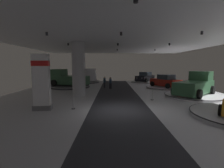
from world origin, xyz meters
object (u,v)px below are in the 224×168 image
(column_left, at_px, (78,69))
(pickup_truck_far_left, at_px, (67,79))
(display_platform_deep_right, at_px, (144,82))
(visitor_walking_far, at_px, (110,82))
(pickup_truck_mid_right, at_px, (195,85))
(brand_sign_pylon, at_px, (41,81))
(display_platform_far_right, at_px, (164,87))
(display_platform_mid_right, at_px, (193,96))
(pickup_truck_deep_left, at_px, (84,76))
(display_car_deep_right, at_px, (144,77))
(visitor_walking_near, at_px, (104,81))
(display_platform_deep_left, at_px, (84,82))
(display_platform_far_left, at_px, (69,86))
(display_car_far_right, at_px, (165,81))

(column_left, xyz_separation_m, pickup_truck_far_left, (-2.96, 6.79, -1.51))
(display_platform_deep_right, xyz_separation_m, visitor_walking_far, (-6.25, -7.86, 0.77))
(pickup_truck_mid_right, xyz_separation_m, visitor_walking_far, (-8.70, 5.52, -0.26))
(pickup_truck_mid_right, bearing_deg, brand_sign_pylon, -159.34)
(pickup_truck_mid_right, distance_m, display_platform_deep_right, 13.65)
(column_left, height_order, display_platform_far_right, column_left)
(display_platform_mid_right, bearing_deg, pickup_truck_deep_left, 134.01)
(pickup_truck_deep_left, height_order, display_car_deep_right, pickup_truck_deep_left)
(display_platform_deep_right, relative_size, visitor_walking_near, 3.33)
(pickup_truck_far_left, relative_size, visitor_walking_near, 3.56)
(display_platform_deep_left, xyz_separation_m, pickup_truck_deep_left, (0.19, -0.26, 1.06))
(column_left, distance_m, visitor_walking_near, 6.90)
(column_left, xyz_separation_m, display_platform_far_left, (-2.65, 6.71, -2.58))
(pickup_truck_far_left, height_order, visitor_walking_far, pickup_truck_far_left)
(display_platform_far_left, bearing_deg, pickup_truck_deep_left, 80.38)
(pickup_truck_deep_left, bearing_deg, visitor_walking_far, -59.17)
(pickup_truck_mid_right, bearing_deg, display_platform_far_left, 154.50)
(display_platform_mid_right, xyz_separation_m, display_car_far_right, (-0.96, 6.00, 0.86))
(column_left, xyz_separation_m, visitor_walking_near, (2.34, 6.22, -1.84))
(brand_sign_pylon, xyz_separation_m, display_car_far_right, (12.26, 10.85, -1.06))
(column_left, distance_m, display_platform_far_left, 7.66)
(pickup_truck_deep_left, bearing_deg, display_platform_far_right, -31.97)
(pickup_truck_mid_right, distance_m, display_platform_deep_left, 19.33)
(display_platform_mid_right, height_order, pickup_truck_deep_left, pickup_truck_deep_left)
(pickup_truck_deep_left, bearing_deg, pickup_truck_far_left, -102.41)
(pickup_truck_deep_left, height_order, display_platform_far_right, pickup_truck_deep_left)
(display_platform_mid_right, bearing_deg, display_car_deep_right, 99.18)
(brand_sign_pylon, distance_m, pickup_truck_deep_left, 18.52)
(brand_sign_pylon, xyz_separation_m, visitor_walking_far, (4.75, 10.60, -1.15))
(pickup_truck_far_left, distance_m, pickup_truck_deep_left, 6.58)
(display_car_far_right, bearing_deg, display_platform_mid_right, -80.90)
(pickup_truck_far_left, height_order, display_car_far_right, pickup_truck_far_left)
(pickup_truck_far_left, relative_size, display_platform_far_right, 1.12)
(display_platform_deep_left, bearing_deg, pickup_truck_deep_left, -53.97)
(visitor_walking_near, bearing_deg, display_platform_deep_right, 44.44)
(display_platform_deep_right, bearing_deg, visitor_walking_far, -128.46)
(display_platform_deep_left, relative_size, visitor_walking_far, 3.57)
(pickup_truck_mid_right, bearing_deg, display_car_far_right, 101.69)
(brand_sign_pylon, bearing_deg, visitor_walking_near, 71.20)
(pickup_truck_deep_left, relative_size, display_car_far_right, 1.21)
(column_left, height_order, display_platform_far_left, column_left)
(display_car_deep_right, relative_size, visitor_walking_far, 2.77)
(display_platform_mid_right, xyz_separation_m, display_car_deep_right, (-2.20, 13.63, 0.88))
(display_platform_far_left, height_order, pickup_truck_far_left, pickup_truck_far_left)
(brand_sign_pylon, bearing_deg, display_platform_mid_right, 20.16)
(column_left, bearing_deg, visitor_walking_far, 59.12)
(pickup_truck_far_left, bearing_deg, pickup_truck_mid_right, -25.29)
(pickup_truck_mid_right, height_order, visitor_walking_near, pickup_truck_mid_right)
(display_platform_deep_right, bearing_deg, column_left, -125.57)
(display_car_deep_right, xyz_separation_m, visitor_walking_far, (-6.26, -7.89, -0.11))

